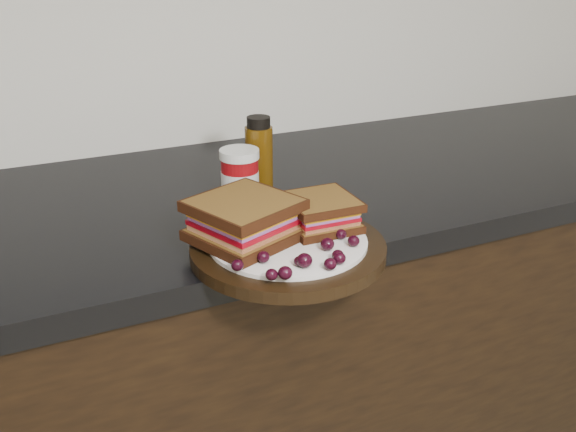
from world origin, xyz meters
name	(u,v)px	position (x,y,z in m)	size (l,w,h in m)	color
countertop	(99,223)	(0.00, 1.70, 0.88)	(3.98, 0.60, 0.04)	black
plate	(288,249)	(0.22, 1.43, 0.91)	(0.28, 0.28, 0.02)	black
sandwich_left	(244,220)	(0.17, 1.45, 0.95)	(0.13, 0.13, 0.06)	brown
sandwich_right	(320,212)	(0.28, 1.45, 0.95)	(0.10, 0.10, 0.05)	brown
grape_0	(237,265)	(0.12, 1.37, 0.93)	(0.02, 0.02, 0.02)	black
grape_1	(263,257)	(0.16, 1.38, 0.93)	(0.02, 0.02, 0.02)	black
grape_2	(272,275)	(0.15, 1.33, 0.93)	(0.02, 0.02, 0.01)	black
grape_3	(285,273)	(0.17, 1.32, 0.93)	(0.02, 0.02, 0.02)	black
grape_4	(304,260)	(0.21, 1.34, 0.93)	(0.02, 0.02, 0.02)	black
grape_5	(299,261)	(0.20, 1.35, 0.93)	(0.01, 0.01, 0.01)	black
grape_6	(330,264)	(0.23, 1.32, 0.93)	(0.02, 0.02, 0.02)	black
grape_7	(339,258)	(0.25, 1.33, 0.93)	(0.02, 0.02, 0.02)	black
grape_8	(338,255)	(0.25, 1.34, 0.93)	(0.02, 0.02, 0.02)	black
grape_9	(327,244)	(0.26, 1.37, 0.93)	(0.02, 0.02, 0.02)	black
grape_10	(354,241)	(0.30, 1.37, 0.93)	(0.02, 0.02, 0.02)	black
grape_11	(341,234)	(0.29, 1.40, 0.93)	(0.02, 0.02, 0.01)	black
grape_12	(345,229)	(0.31, 1.41, 0.93)	(0.02, 0.02, 0.02)	black
grape_13	(346,221)	(0.32, 1.43, 0.93)	(0.02, 0.02, 0.02)	black
grape_14	(327,218)	(0.30, 1.45, 0.93)	(0.02, 0.02, 0.02)	black
grape_15	(311,219)	(0.27, 1.46, 0.93)	(0.02, 0.02, 0.02)	black
grape_16	(252,224)	(0.19, 1.48, 0.93)	(0.02, 0.02, 0.02)	black
grape_17	(251,227)	(0.18, 1.47, 0.93)	(0.02, 0.02, 0.02)	black
grape_18	(229,236)	(0.14, 1.45, 0.93)	(0.02, 0.02, 0.02)	black
grape_19	(231,238)	(0.14, 1.45, 0.93)	(0.02, 0.02, 0.02)	black
grape_20	(250,246)	(0.16, 1.41, 0.93)	(0.02, 0.02, 0.02)	black
grape_21	(249,247)	(0.16, 1.42, 0.93)	(0.01, 0.01, 0.01)	black
grape_22	(254,233)	(0.18, 1.45, 0.93)	(0.02, 0.02, 0.02)	black
grape_23	(220,232)	(0.14, 1.47, 0.93)	(0.02, 0.02, 0.02)	black
grape_24	(243,240)	(0.16, 1.44, 0.93)	(0.02, 0.02, 0.02)	black
condiment_jar	(240,177)	(0.23, 1.63, 0.95)	(0.07, 0.07, 0.10)	maroon
oil_bottle	(259,155)	(0.28, 1.68, 0.97)	(0.05, 0.05, 0.14)	#462B07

